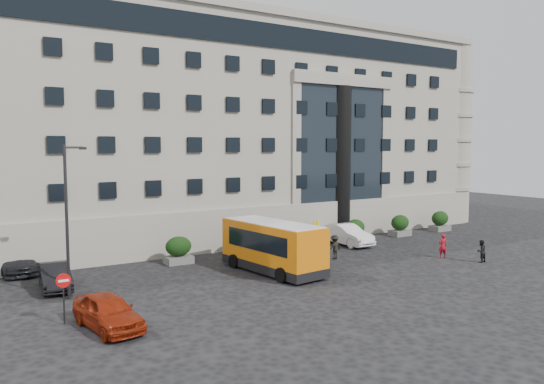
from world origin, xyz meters
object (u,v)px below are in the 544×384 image
at_px(hedge_c, 304,236).
at_px(hedge_d, 355,230).
at_px(no_entry_sign, 64,288).
at_px(parked_car_a, 108,312).
at_px(parked_car_b, 55,276).
at_px(hedge_e, 400,225).
at_px(hedge_a, 179,250).
at_px(hedge_b, 246,242).
at_px(hedge_f, 440,221).
at_px(pedestrian_a, 443,246).
at_px(white_taxi, 346,235).
at_px(street_lamp, 68,215).
at_px(pedestrian_b, 481,251).
at_px(pedestrian_c, 335,247).
at_px(bus_stop_sign, 317,232).
at_px(parked_car_c, 16,261).
at_px(minibus, 273,245).

height_order(hedge_c, hedge_d, same).
height_order(hedge_d, no_entry_sign, no_entry_sign).
relative_size(parked_car_a, parked_car_b, 1.04).
xyz_separation_m(hedge_c, hedge_e, (10.40, 0.00, 0.00)).
bearing_deg(hedge_a, hedge_e, 0.00).
bearing_deg(parked_car_a, hedge_b, 30.73).
height_order(hedge_f, no_entry_sign, no_entry_sign).
bearing_deg(no_entry_sign, hedge_e, 16.52).
relative_size(hedge_d, hedge_e, 1.00).
height_order(hedge_a, pedestrian_a, hedge_a).
height_order(parked_car_a, parked_car_b, parked_car_a).
bearing_deg(white_taxi, hedge_b, 173.97).
bearing_deg(hedge_e, street_lamp, -170.52).
bearing_deg(hedge_b, parked_car_a, -140.68).
bearing_deg(pedestrian_a, pedestrian_b, 135.32).
relative_size(hedge_b, hedge_c, 1.00).
xyz_separation_m(street_lamp, parked_car_a, (0.44, -5.60, -3.61)).
bearing_deg(pedestrian_c, hedge_a, -31.43).
height_order(street_lamp, pedestrian_a, street_lamp).
height_order(street_lamp, bus_stop_sign, street_lamp).
bearing_deg(hedge_b, hedge_d, 0.00).
bearing_deg(hedge_e, no_entry_sign, -163.48).
bearing_deg(parked_car_b, parked_car_a, -79.90).
bearing_deg(no_entry_sign, hedge_f, 14.17).
bearing_deg(pedestrian_a, bus_stop_sign, -16.66).
relative_size(hedge_f, parked_car_c, 0.36).
distance_m(hedge_a, street_lamp, 9.89).
bearing_deg(minibus, pedestrian_c, 2.75).
xyz_separation_m(hedge_d, hedge_f, (10.40, 0.00, 0.00)).
distance_m(bus_stop_sign, parked_car_a, 18.65).
relative_size(no_entry_sign, pedestrian_b, 1.50).
xyz_separation_m(hedge_b, hedge_f, (20.80, 0.00, 0.00)).
height_order(hedge_c, no_entry_sign, no_entry_sign).
relative_size(hedge_b, no_entry_sign, 0.79).
bearing_deg(hedge_c, parked_car_b, -172.84).
relative_size(hedge_e, parked_car_a, 0.41).
bearing_deg(hedge_b, pedestrian_a, -36.08).
height_order(bus_stop_sign, parked_car_c, bus_stop_sign).
xyz_separation_m(hedge_f, minibus, (-21.89, -5.40, 0.81)).
bearing_deg(hedge_f, pedestrian_c, -164.52).
xyz_separation_m(minibus, white_taxi, (9.89, 4.60, -0.91)).
height_order(hedge_f, parked_car_a, hedge_f).
distance_m(minibus, pedestrian_c, 5.86).
bearing_deg(parked_car_b, hedge_f, 8.72).
distance_m(hedge_c, white_taxi, 3.69).
xyz_separation_m(white_taxi, pedestrian_a, (2.54, -7.47, 0.03)).
height_order(hedge_d, minibus, minibus).
height_order(hedge_c, pedestrian_c, hedge_c).
bearing_deg(hedge_b, minibus, -101.44).
bearing_deg(hedge_d, white_taxi, -153.43).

